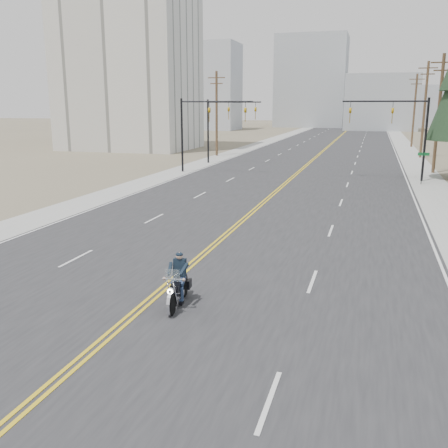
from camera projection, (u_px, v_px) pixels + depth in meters
name	position (u px, v px, depth m)	size (l,w,h in m)	color
ground_plane	(142.00, 308.00, 16.14)	(400.00, 400.00, 0.00)	#776D56
road	(330.00, 145.00, 81.39)	(20.00, 200.00, 0.01)	#303033
sidewalk_left	(261.00, 144.00, 84.58)	(3.00, 200.00, 0.01)	#A5A5A0
sidewalk_right	(404.00, 147.00, 78.20)	(3.00, 200.00, 0.01)	#A5A5A0
traffic_mast_left	(202.00, 121.00, 47.31)	(7.10, 0.26, 7.00)	black
traffic_mast_right	(401.00, 123.00, 42.33)	(7.10, 0.26, 7.00)	black
traffic_mast_far	(222.00, 119.00, 54.87)	(6.10, 0.26, 7.00)	black
street_sign	(423.00, 163.00, 40.69)	(0.90, 0.06, 2.62)	black
utility_pole_c	(439.00, 112.00, 46.76)	(2.20, 0.30, 11.00)	brown
utility_pole_d	(425.00, 108.00, 60.68)	(2.20, 0.30, 11.50)	brown
utility_pole_e	(414.00, 109.00, 76.59)	(2.20, 0.30, 11.00)	brown
utility_pole_left	(217.00, 112.00, 63.08)	(2.20, 0.30, 10.50)	brown
apartment_block	(128.00, 43.00, 71.69)	(18.00, 14.00, 30.00)	silver
haze_bldg_a	(211.00, 87.00, 130.49)	(14.00, 12.00, 22.00)	#B7BCC6
haze_bldg_b	(381.00, 103.00, 128.81)	(18.00, 14.00, 14.00)	#ADB2B7
haze_bldg_d	(311.00, 82.00, 146.95)	(20.00, 15.00, 26.00)	#ADB2B7
haze_bldg_e	(440.00, 106.00, 147.63)	(14.00, 14.00, 12.00)	#B7BCC6
haze_bldg_f	(179.00, 99.00, 149.33)	(12.00, 12.00, 16.00)	#ADB2B7
motorcyclist	(178.00, 280.00, 16.14)	(0.95, 2.21, 1.72)	black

